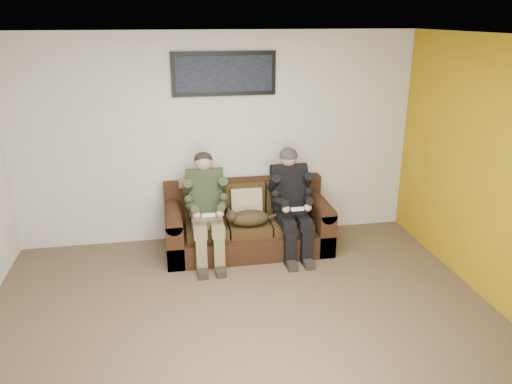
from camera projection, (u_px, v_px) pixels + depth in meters
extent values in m
plane|color=brown|center=(249.00, 335.00, 4.55)|extent=(5.00, 5.00, 0.00)
plane|color=silver|center=(247.00, 38.00, 3.68)|extent=(5.00, 5.00, 0.00)
plane|color=beige|center=(218.00, 139.00, 6.20)|extent=(5.00, 0.00, 5.00)
cube|color=black|center=(248.00, 239.00, 6.18)|extent=(1.99, 0.86, 0.27)
cube|color=black|center=(243.00, 199.00, 6.36)|extent=(1.99, 0.18, 0.54)
cube|color=black|center=(174.00, 235.00, 5.98)|extent=(0.20, 0.86, 0.54)
cube|color=black|center=(318.00, 224.00, 6.29)|extent=(0.20, 0.86, 0.54)
cylinder|color=black|center=(173.00, 214.00, 5.89)|extent=(0.20, 0.86, 0.20)
cylinder|color=black|center=(319.00, 204.00, 6.20)|extent=(0.20, 0.86, 0.20)
cube|color=#372810|center=(207.00, 229.00, 5.98)|extent=(0.49, 0.54, 0.13)
cube|color=#372810|center=(204.00, 201.00, 6.14)|extent=(0.49, 0.13, 0.40)
cube|color=#372810|center=(249.00, 226.00, 6.07)|extent=(0.49, 0.54, 0.13)
cube|color=#372810|center=(245.00, 199.00, 6.22)|extent=(0.49, 0.13, 0.40)
cube|color=#372810|center=(289.00, 223.00, 6.16)|extent=(0.49, 0.54, 0.13)
cube|color=#372810|center=(285.00, 196.00, 6.31)|extent=(0.49, 0.13, 0.40)
cube|color=tan|center=(246.00, 203.00, 6.13)|extent=(0.38, 0.18, 0.38)
cube|color=gray|center=(195.00, 182.00, 6.15)|extent=(0.41, 0.20, 0.07)
cube|color=olive|center=(206.00, 220.00, 5.91)|extent=(0.36, 0.30, 0.14)
cube|color=#2B341F|center=(205.00, 193.00, 5.91)|extent=(0.40, 0.30, 0.53)
cylinder|color=#2B341F|center=(204.00, 176.00, 5.85)|extent=(0.44, 0.18, 0.18)
sphere|color=#AC7862|center=(203.00, 162.00, 5.82)|extent=(0.21, 0.21, 0.21)
cube|color=olive|center=(199.00, 228.00, 5.72)|extent=(0.15, 0.42, 0.13)
cube|color=olive|center=(217.00, 226.00, 5.75)|extent=(0.15, 0.42, 0.13)
cube|color=olive|center=(202.00, 256.00, 5.62)|extent=(0.12, 0.13, 0.40)
cube|color=olive|center=(219.00, 254.00, 5.65)|extent=(0.12, 0.13, 0.40)
cube|color=black|center=(203.00, 272.00, 5.60)|extent=(0.11, 0.26, 0.08)
cube|color=black|center=(220.00, 270.00, 5.63)|extent=(0.11, 0.26, 0.08)
cylinder|color=#2B341F|center=(188.00, 188.00, 5.77)|extent=(0.11, 0.30, 0.28)
cylinder|color=#2B341F|center=(222.00, 186.00, 5.84)|extent=(0.11, 0.30, 0.28)
cylinder|color=#2B341F|center=(192.00, 207.00, 5.63)|extent=(0.14, 0.32, 0.15)
cylinder|color=#2B341F|center=(222.00, 205.00, 5.69)|extent=(0.14, 0.32, 0.15)
sphere|color=#AC7862|center=(197.00, 215.00, 5.54)|extent=(0.09, 0.09, 0.09)
sphere|color=#AC7862|center=(220.00, 214.00, 5.59)|extent=(0.09, 0.09, 0.09)
cube|color=white|center=(208.00, 215.00, 5.54)|extent=(0.15, 0.04, 0.03)
ellipsoid|color=black|center=(203.00, 159.00, 5.82)|extent=(0.22, 0.22, 0.17)
cube|color=black|center=(290.00, 214.00, 6.09)|extent=(0.36, 0.30, 0.14)
cube|color=black|center=(289.00, 188.00, 6.08)|extent=(0.40, 0.30, 0.53)
cylinder|color=black|center=(289.00, 171.00, 6.03)|extent=(0.44, 0.18, 0.18)
sphere|color=tan|center=(288.00, 158.00, 5.99)|extent=(0.21, 0.21, 0.21)
cube|color=black|center=(286.00, 221.00, 5.89)|extent=(0.15, 0.42, 0.13)
cube|color=black|center=(302.00, 220.00, 5.92)|extent=(0.15, 0.42, 0.13)
cube|color=black|center=(290.00, 249.00, 5.79)|extent=(0.12, 0.13, 0.40)
cube|color=black|center=(306.00, 247.00, 5.82)|extent=(0.12, 0.13, 0.40)
cube|color=black|center=(291.00, 264.00, 5.77)|extent=(0.11, 0.26, 0.08)
cube|color=black|center=(308.00, 262.00, 5.80)|extent=(0.11, 0.26, 0.08)
cylinder|color=black|center=(274.00, 183.00, 5.95)|extent=(0.11, 0.30, 0.28)
cylinder|color=black|center=(306.00, 181.00, 6.02)|extent=(0.11, 0.30, 0.28)
cylinder|color=black|center=(280.00, 202.00, 5.80)|extent=(0.14, 0.32, 0.15)
cylinder|color=black|center=(308.00, 200.00, 5.86)|extent=(0.14, 0.32, 0.15)
sphere|color=tan|center=(286.00, 209.00, 5.71)|extent=(0.09, 0.09, 0.09)
sphere|color=tan|center=(308.00, 208.00, 5.76)|extent=(0.09, 0.09, 0.09)
cube|color=white|center=(297.00, 209.00, 5.72)|extent=(0.15, 0.04, 0.03)
ellipsoid|color=black|center=(289.00, 155.00, 5.98)|extent=(0.22, 0.22, 0.19)
ellipsoid|color=#403119|center=(250.00, 218.00, 5.89)|extent=(0.47, 0.26, 0.19)
sphere|color=#403119|center=(231.00, 216.00, 5.81)|extent=(0.14, 0.14, 0.14)
cone|color=#403119|center=(230.00, 212.00, 5.75)|extent=(0.04, 0.04, 0.04)
cone|color=#403119|center=(229.00, 209.00, 5.81)|extent=(0.04, 0.04, 0.04)
cylinder|color=#403119|center=(269.00, 218.00, 5.99)|extent=(0.26, 0.13, 0.08)
cube|color=black|center=(224.00, 74.00, 5.92)|extent=(1.25, 0.04, 0.52)
cube|color=black|center=(224.00, 74.00, 5.90)|extent=(1.15, 0.01, 0.42)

